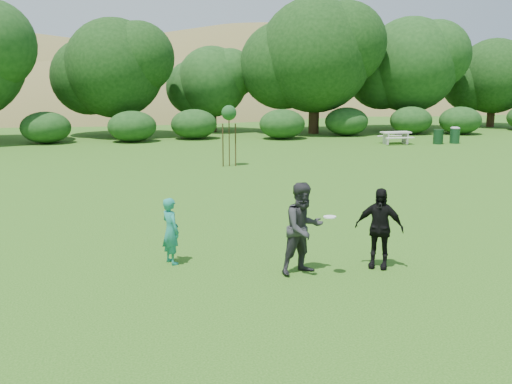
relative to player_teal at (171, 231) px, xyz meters
The scene contains 11 objects.
ground 2.71m from the player_teal, 17.03° to the right, with size 120.00×120.00×0.00m, color #19470C.
player_teal is the anchor object (origin of this frame).
player_grey 3.03m from the player_teal, 25.34° to the right, with size 0.97×0.76×2.00m, color #2B2A2D.
player_black 4.67m from the player_teal, 16.15° to the right, with size 1.06×0.44×1.81m, color black.
trash_can_near 26.39m from the player_teal, 47.10° to the left, with size 0.60×0.60×0.90m, color #13341B.
frisbee 3.63m from the player_teal, 27.12° to the right, with size 0.27×0.27×0.03m.
sapling 14.18m from the player_teal, 74.45° to the left, with size 0.70×0.70×2.85m.
picnic_table 25.19m from the player_teal, 52.31° to the left, with size 1.80×1.48×0.76m.
trash_can_lidded 27.26m from the player_teal, 45.38° to the left, with size 0.60×0.60×1.05m.
hillside 68.90m from the player_teal, 88.37° to the left, with size 150.00×72.00×52.00m.
tree_row 28.80m from the player_teal, 78.43° to the left, with size 53.92×10.38×9.62m.
Camera 1 is at (-3.36, -11.80, 4.24)m, focal length 40.00 mm.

